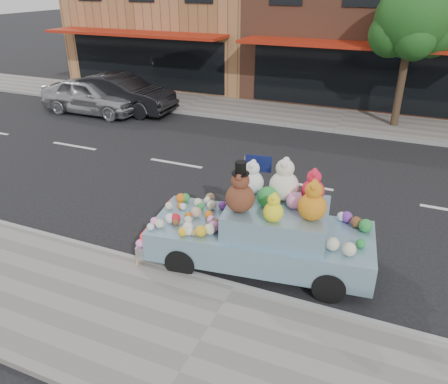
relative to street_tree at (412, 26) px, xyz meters
The scene contains 11 objects.
ground 7.79m from the street_tree, 107.20° to the right, with size 120.00×120.00×0.00m, color black.
near_sidewalk 13.70m from the street_tree, 98.83° to the right, with size 60.00×3.00×0.12m, color gray.
far_sidewalk 4.16m from the street_tree, behind, with size 60.00×3.00×0.12m, color gray.
near_kerb 12.28m from the street_tree, 99.96° to the right, with size 60.00×0.12×0.13m, color gray.
far_kerb 4.44m from the street_tree, 142.59° to the right, with size 60.00×0.12×0.13m, color gray.
storefront_left 13.19m from the street_tree, 155.73° to the left, with size 10.00×9.80×7.30m.
storefront_mid 5.79m from the street_tree, 110.50° to the left, with size 10.00×9.80×7.30m.
street_tree is the anchor object (origin of this frame).
car_silver 12.74m from the street_tree, 166.28° to the right, with size 1.77×4.39×1.49m, color #AEAEB3.
car_dark 11.66m from the street_tree, 168.21° to the right, with size 1.68×4.83×1.59m, color black.
art_car 11.11m from the street_tree, 99.94° to the right, with size 4.67×2.32×2.33m.
Camera 1 is at (2.36, -11.06, 5.23)m, focal length 35.00 mm.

